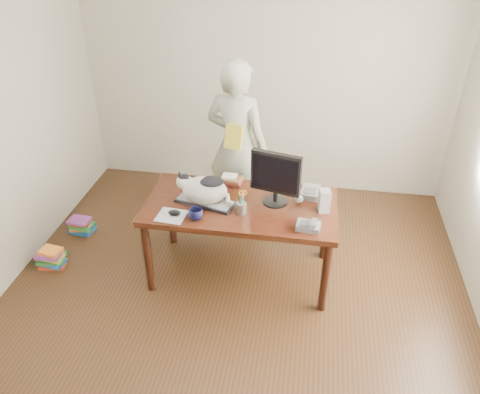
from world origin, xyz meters
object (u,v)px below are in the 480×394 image
at_px(desk, 242,213).
at_px(mouse, 174,212).
at_px(baseball, 299,199).
at_px(calculator, 310,192).
at_px(coffee_mug, 196,214).
at_px(speaker, 324,201).
at_px(book_stack, 231,180).
at_px(book_pile_b, 81,225).
at_px(monitor, 276,176).
at_px(keyboard, 205,202).
at_px(person, 237,147).
at_px(pen_cup, 241,207).
at_px(book_pile_a, 52,258).
at_px(cat, 203,189).
at_px(phone, 309,226).

distance_m(desk, mouse, 0.62).
relative_size(baseball, calculator, 0.32).
distance_m(baseball, calculator, 0.16).
height_order(coffee_mug, speaker, speaker).
distance_m(book_stack, book_pile_b, 1.73).
distance_m(monitor, mouse, 0.87).
bearing_deg(keyboard, person, 96.28).
xyz_separation_m(pen_cup, book_stack, (-0.17, 0.45, -0.03)).
distance_m(desk, calculator, 0.61).
bearing_deg(coffee_mug, baseball, 24.89).
bearing_deg(person, calculator, 158.35).
bearing_deg(baseball, pen_cup, -153.35).
distance_m(person, book_pile_a, 2.03).
bearing_deg(mouse, book_stack, 62.54).
xyz_separation_m(speaker, person, (-0.85, 0.81, 0.02)).
bearing_deg(book_stack, book_pile_a, -154.78).
distance_m(speaker, book_pile_b, 2.55).
bearing_deg(monitor, calculator, 46.43).
distance_m(coffee_mug, baseball, 0.88).
xyz_separation_m(keyboard, mouse, (-0.21, -0.21, 0.01)).
relative_size(monitor, calculator, 2.09).
distance_m(keyboard, cat, 0.13).
bearing_deg(monitor, keyboard, -157.12).
relative_size(keyboard, pen_cup, 2.47).
height_order(cat, baseball, cat).
relative_size(pen_cup, book_stack, 0.97).
distance_m(phone, book_pile_a, 2.42).
relative_size(coffee_mug, speaker, 0.59).
bearing_deg(book_pile_b, book_stack, -1.14).
xyz_separation_m(keyboard, monitor, (0.57, 0.09, 0.25)).
bearing_deg(monitor, desk, -171.52).
xyz_separation_m(calculator, book_pile_a, (-2.32, -0.43, -0.69)).
relative_size(monitor, person, 0.27).
bearing_deg(speaker, keyboard, 172.37).
height_order(cat, calculator, cat).
bearing_deg(book_pile_b, desk, -8.97).
distance_m(speaker, book_stack, 0.88).
xyz_separation_m(phone, calculator, (-0.01, 0.49, 0.00)).
distance_m(cat, mouse, 0.31).
bearing_deg(keyboard, mouse, -119.85).
distance_m(calculator, person, 0.94).
distance_m(cat, person, 0.86).
distance_m(keyboard, mouse, 0.29).
bearing_deg(phone, person, 131.39).
bearing_deg(baseball, coffee_mug, -155.11).
bearing_deg(pen_cup, baseball, 26.65).
bearing_deg(book_stack, desk, -51.55).
bearing_deg(mouse, coffee_mug, -2.65).
height_order(baseball, book_stack, book_stack).
bearing_deg(book_stack, phone, -31.39).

